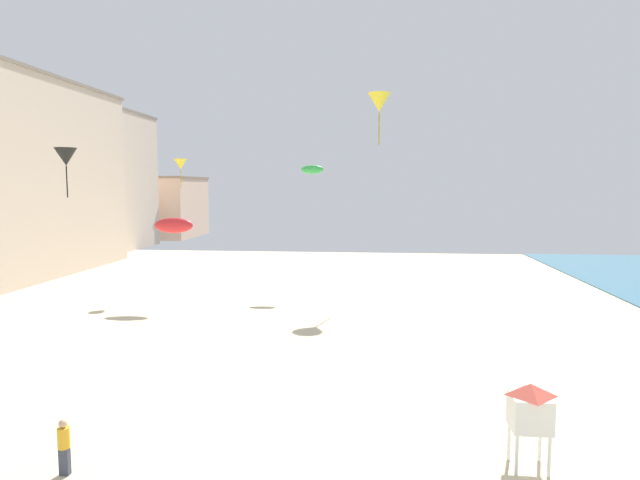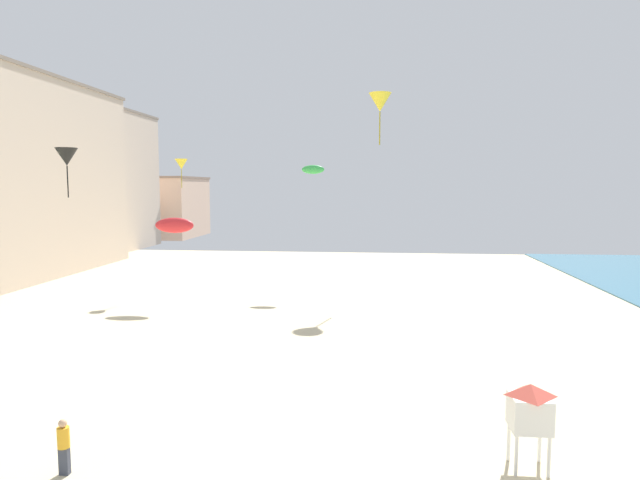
{
  "view_description": "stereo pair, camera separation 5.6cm",
  "coord_description": "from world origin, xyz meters",
  "px_view_note": "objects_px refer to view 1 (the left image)",
  "views": [
    {
      "loc": [
        5.18,
        -7.75,
        8.24
      ],
      "look_at": [
        3.06,
        13.22,
        6.16
      ],
      "focal_mm": 30.68,
      "sensor_mm": 36.0,
      "label": 1
    },
    {
      "loc": [
        5.23,
        -7.74,
        8.24
      ],
      "look_at": [
        3.06,
        13.22,
        6.16
      ],
      "focal_mm": 30.68,
      "sensor_mm": 36.0,
      "label": 2
    }
  ],
  "objects_px": {
    "kite_flyer": "(64,444)",
    "kite_black_delta": "(66,157)",
    "kite_yellow_delta": "(379,103)",
    "kite_red_parafoil": "(174,225)",
    "kite_yellow_delta_2": "(180,164)",
    "kite_green_parafoil": "(312,169)",
    "lifeguard_stand": "(530,408)"
  },
  "relations": [
    {
      "from": "kite_yellow_delta",
      "to": "kite_flyer",
      "type": "bearing_deg",
      "value": -107.16
    },
    {
      "from": "lifeguard_stand",
      "to": "kite_green_parafoil",
      "type": "bearing_deg",
      "value": 97.42
    },
    {
      "from": "kite_yellow_delta",
      "to": "kite_red_parafoil",
      "type": "distance_m",
      "value": 18.13
    },
    {
      "from": "kite_green_parafoil",
      "to": "kite_red_parafoil",
      "type": "distance_m",
      "value": 12.25
    },
    {
      "from": "lifeguard_stand",
      "to": "kite_green_parafoil",
      "type": "relative_size",
      "value": 1.4
    },
    {
      "from": "kite_yellow_delta_2",
      "to": "kite_flyer",
      "type": "bearing_deg",
      "value": -76.75
    },
    {
      "from": "lifeguard_stand",
      "to": "kite_black_delta",
      "type": "bearing_deg",
      "value": 136.05
    },
    {
      "from": "kite_flyer",
      "to": "kite_black_delta",
      "type": "xyz_separation_m",
      "value": [
        -8.98,
        15.99,
        9.0
      ]
    },
    {
      "from": "kite_green_parafoil",
      "to": "kite_black_delta",
      "type": "relative_size",
      "value": 0.64
    },
    {
      "from": "kite_yellow_delta_2",
      "to": "kite_red_parafoil",
      "type": "xyz_separation_m",
      "value": [
        1.44,
        -5.59,
        -4.47
      ]
    },
    {
      "from": "kite_black_delta",
      "to": "kite_red_parafoil",
      "type": "height_order",
      "value": "kite_black_delta"
    },
    {
      "from": "lifeguard_stand",
      "to": "kite_yellow_delta",
      "type": "xyz_separation_m",
      "value": [
        -4.3,
        27.48,
        12.85
      ]
    },
    {
      "from": "kite_green_parafoil",
      "to": "kite_black_delta",
      "type": "xyz_separation_m",
      "value": [
        -12.67,
        -14.1,
        0.34
      ]
    },
    {
      "from": "kite_yellow_delta_2",
      "to": "kite_black_delta",
      "type": "bearing_deg",
      "value": -100.58
    },
    {
      "from": "kite_yellow_delta",
      "to": "kite_red_parafoil",
      "type": "relative_size",
      "value": 1.43
    },
    {
      "from": "kite_green_parafoil",
      "to": "kite_flyer",
      "type": "bearing_deg",
      "value": -96.98
    },
    {
      "from": "lifeguard_stand",
      "to": "kite_red_parafoil",
      "type": "distance_m",
      "value": 28.28
    },
    {
      "from": "kite_red_parafoil",
      "to": "kite_yellow_delta_2",
      "type": "bearing_deg",
      "value": 104.42
    },
    {
      "from": "kite_yellow_delta",
      "to": "kite_yellow_delta_2",
      "type": "height_order",
      "value": "kite_yellow_delta"
    },
    {
      "from": "kite_green_parafoil",
      "to": "kite_red_parafoil",
      "type": "relative_size",
      "value": 0.66
    },
    {
      "from": "kite_green_parafoil",
      "to": "kite_yellow_delta_2",
      "type": "height_order",
      "value": "kite_yellow_delta_2"
    },
    {
      "from": "kite_green_parafoil",
      "to": "kite_red_parafoil",
      "type": "height_order",
      "value": "kite_green_parafoil"
    },
    {
      "from": "kite_green_parafoil",
      "to": "kite_yellow_delta_2",
      "type": "xyz_separation_m",
      "value": [
        -10.36,
        -1.75,
        0.4
      ]
    },
    {
      "from": "kite_yellow_delta_2",
      "to": "kite_black_delta",
      "type": "distance_m",
      "value": 12.56
    },
    {
      "from": "kite_yellow_delta",
      "to": "kite_black_delta",
      "type": "relative_size",
      "value": 1.39
    },
    {
      "from": "kite_flyer",
      "to": "kite_red_parafoil",
      "type": "distance_m",
      "value": 23.79
    },
    {
      "from": "kite_green_parafoil",
      "to": "kite_yellow_delta_2",
      "type": "bearing_deg",
      "value": -170.39
    },
    {
      "from": "kite_flyer",
      "to": "kite_yellow_delta",
      "type": "distance_m",
      "value": 33.51
    },
    {
      "from": "kite_green_parafoil",
      "to": "kite_yellow_delta",
      "type": "height_order",
      "value": "kite_yellow_delta"
    },
    {
      "from": "kite_flyer",
      "to": "kite_yellow_delta",
      "type": "height_order",
      "value": "kite_yellow_delta"
    },
    {
      "from": "kite_flyer",
      "to": "kite_green_parafoil",
      "type": "height_order",
      "value": "kite_green_parafoil"
    },
    {
      "from": "kite_yellow_delta",
      "to": "kite_yellow_delta_2",
      "type": "relative_size",
      "value": 1.72
    }
  ]
}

